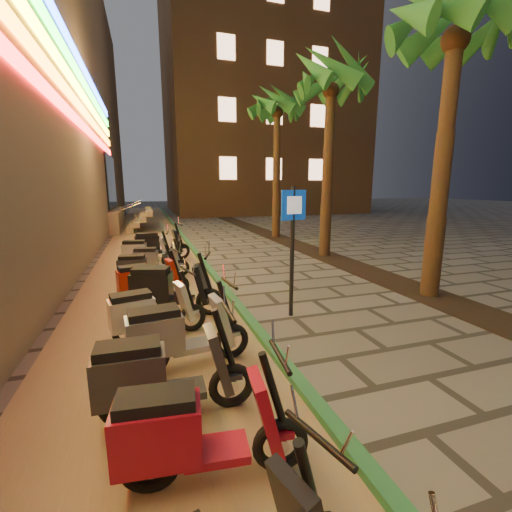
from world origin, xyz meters
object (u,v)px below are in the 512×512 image
object	(u,v)px
scooter_5	(148,313)
scooter_6	(166,289)
scooter_11	(156,245)
scooter_2	(190,433)
scooter_9	(154,260)
scooter_10	(143,253)
scooter_3	(156,376)
scooter_7	(146,281)
pedestrian_sign	(293,234)
scooter_4	(175,335)
scooter_8	(143,269)

from	to	relation	value
scooter_5	scooter_6	size ratio (longest dim) A/B	0.90
scooter_5	scooter_11	world-z (taller)	scooter_11
scooter_2	scooter_6	xyz separation A→B (m)	(0.05, 4.12, 0.05)
scooter_9	scooter_11	distance (m)	2.10
scooter_5	scooter_10	world-z (taller)	scooter_10
scooter_2	scooter_6	size ratio (longest dim) A/B	0.93
scooter_5	scooter_9	world-z (taller)	scooter_5
scooter_2	scooter_9	distance (m)	7.30
scooter_3	scooter_9	size ratio (longest dim) A/B	1.11
scooter_5	scooter_7	bearing A→B (deg)	77.00
scooter_9	scooter_11	xyz separation A→B (m)	(0.11, 2.10, 0.09)
pedestrian_sign	scooter_4	bearing A→B (deg)	-163.12
scooter_7	scooter_9	size ratio (longest dim) A/B	1.03
scooter_2	scooter_5	distance (m)	3.04
scooter_4	scooter_11	world-z (taller)	scooter_11
scooter_4	scooter_9	world-z (taller)	scooter_4
pedestrian_sign	scooter_10	xyz separation A→B (m)	(-2.78, 5.03, -1.13)
scooter_9	scooter_11	bearing A→B (deg)	98.28
scooter_4	scooter_5	xyz separation A→B (m)	(-0.35, 1.07, -0.04)
scooter_3	scooter_7	distance (m)	4.13
scooter_7	scooter_11	xyz separation A→B (m)	(0.35, 4.32, 0.08)
scooter_5	scooter_8	xyz separation A→B (m)	(-0.09, 3.18, -0.00)
scooter_3	scooter_6	size ratio (longest dim) A/B	0.96
pedestrian_sign	scooter_4	size ratio (longest dim) A/B	1.46
scooter_3	scooter_10	bearing A→B (deg)	92.43
scooter_6	scooter_9	distance (m)	3.19
scooter_9	scooter_4	bearing A→B (deg)	-77.37
scooter_6	scooter_10	size ratio (longest dim) A/B	1.07
scooter_5	scooter_3	bearing A→B (deg)	-101.66
scooter_3	scooter_11	size ratio (longest dim) A/B	0.93
pedestrian_sign	scooter_8	xyz separation A→B (m)	(-2.78, 2.84, -1.15)
scooter_2	scooter_10	bearing A→B (deg)	98.77
scooter_3	scooter_11	world-z (taller)	scooter_11
scooter_2	scooter_8	world-z (taller)	scooter_2
pedestrian_sign	scooter_7	world-z (taller)	pedestrian_sign
scooter_10	scooter_7	bearing A→B (deg)	-80.94
scooter_9	scooter_8	bearing A→B (deg)	-94.43
scooter_5	scooter_11	size ratio (longest dim) A/B	0.87
scooter_2	scooter_7	bearing A→B (deg)	99.83
pedestrian_sign	scooter_9	bearing A→B (deg)	107.94
scooter_11	pedestrian_sign	bearing A→B (deg)	-74.77
scooter_3	scooter_8	bearing A→B (deg)	92.97
scooter_10	scooter_4	bearing A→B (deg)	-78.13
scooter_2	scooter_6	world-z (taller)	scooter_6
pedestrian_sign	scooter_3	xyz separation A→B (m)	(-2.62, -2.42, -1.11)
scooter_8	scooter_11	xyz separation A→B (m)	(0.42, 3.19, 0.08)
pedestrian_sign	scooter_7	size ratio (longest dim) A/B	1.59
scooter_3	scooter_9	distance (m)	6.35
scooter_3	scooter_5	distance (m)	2.08
scooter_4	scooter_10	bearing A→B (deg)	87.20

